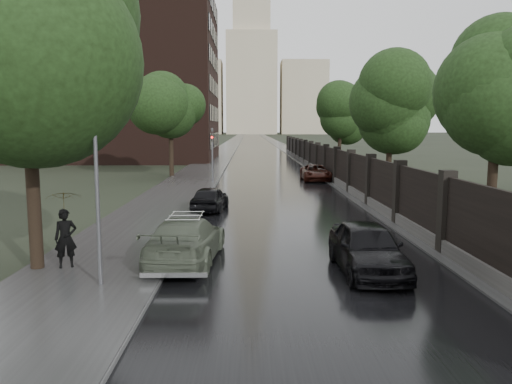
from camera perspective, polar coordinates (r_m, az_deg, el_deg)
name	(u,v)px	position (r m, az deg, el deg)	size (l,w,h in m)	color
ground	(326,311)	(11.47, 7.97, -13.32)	(800.00, 800.00, 0.00)	black
road	(253,138)	(200.64, -0.33, 6.24)	(8.00, 420.00, 0.02)	black
sidewalk_left	(238,137)	(200.68, -2.06, 6.25)	(4.00, 420.00, 0.16)	#2D2D2D
verge_right	(267,138)	(200.76, 1.25, 6.24)	(3.00, 420.00, 0.08)	#2D2D2D
fence_right	(322,163)	(43.18, 7.59, 3.30)	(0.45, 75.72, 2.70)	#383533
tree_left_near	(24,36)	(15.01, -24.97, 15.83)	(5.44, 5.44, 9.16)	black
tree_left_far	(170,112)	(41.10, -9.76, 8.96)	(4.25, 4.25, 7.39)	black
tree_right_a	(497,103)	(20.77, 25.83, 9.17)	(4.08, 4.08, 7.01)	black
tree_right_b	(390,113)	(33.88, 15.11, 8.67)	(4.08, 4.08, 7.01)	black
tree_right_c	(340,118)	(51.43, 9.59, 8.30)	(4.08, 4.08, 7.01)	black
lamp_post	(97,184)	(12.72, -17.73, 0.86)	(0.25, 0.12, 5.11)	#59595E
traffic_light	(212,151)	(35.72, -5.01, 4.72)	(0.16, 0.32, 4.00)	#59595E
brick_building	(116,78)	(64.96, -15.72, 12.38)	(24.00, 18.00, 20.00)	black
stalinist_tower	(252,71)	(312.49, -0.51, 13.70)	(92.00, 30.00, 159.00)	tan
volga_sedan	(186,239)	(15.28, -7.98, -5.38)	(1.91, 4.69, 1.36)	#4E5745
hatchback_left	(210,198)	(24.38, -5.28, -0.74)	(1.44, 3.58, 1.22)	black
car_right_near	(367,248)	(14.32, 12.60, -6.23)	(1.68, 4.18, 1.43)	black
car_right_far	(316,173)	(38.35, 6.83, 2.21)	(2.05, 4.44, 1.24)	black
pedestrian_umbrella	(64,207)	(14.73, -21.09, -1.57)	(1.26, 1.27, 2.57)	black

